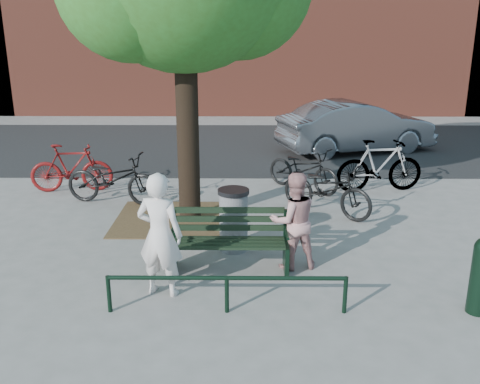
{
  "coord_description": "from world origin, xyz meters",
  "views": [
    {
      "loc": [
        0.22,
        -7.27,
        3.52
      ],
      "look_at": [
        0.15,
        1.0,
        0.92
      ],
      "focal_mm": 40.0,
      "sensor_mm": 36.0,
      "label": 1
    }
  ],
  "objects_px": {
    "bicycle_c": "(303,169)",
    "litter_bin": "(234,220)",
    "park_bench": "(229,239)",
    "person_right": "(294,221)",
    "parked_car": "(356,127)",
    "person_left": "(160,235)"
  },
  "relations": [
    {
      "from": "bicycle_c",
      "to": "park_bench",
      "type": "bearing_deg",
      "value": -158.53
    },
    {
      "from": "bicycle_c",
      "to": "litter_bin",
      "type": "bearing_deg",
      "value": -161.87
    },
    {
      "from": "park_bench",
      "to": "person_right",
      "type": "xyz_separation_m",
      "value": [
        0.95,
        0.07,
        0.26
      ]
    },
    {
      "from": "park_bench",
      "to": "bicycle_c",
      "type": "relative_size",
      "value": 0.94
    },
    {
      "from": "park_bench",
      "to": "parked_car",
      "type": "height_order",
      "value": "parked_car"
    },
    {
      "from": "litter_bin",
      "to": "bicycle_c",
      "type": "xyz_separation_m",
      "value": [
        1.47,
        3.29,
        -0.04
      ]
    },
    {
      "from": "litter_bin",
      "to": "bicycle_c",
      "type": "height_order",
      "value": "litter_bin"
    },
    {
      "from": "park_bench",
      "to": "person_left",
      "type": "xyz_separation_m",
      "value": [
        -0.9,
        -0.77,
        0.38
      ]
    },
    {
      "from": "person_right",
      "to": "parked_car",
      "type": "xyz_separation_m",
      "value": [
        2.46,
        7.69,
        -0.01
      ]
    },
    {
      "from": "park_bench",
      "to": "person_right",
      "type": "distance_m",
      "value": 0.99
    },
    {
      "from": "park_bench",
      "to": "parked_car",
      "type": "distance_m",
      "value": 8.48
    },
    {
      "from": "parked_car",
      "to": "park_bench",
      "type": "bearing_deg",
      "value": 137.82
    },
    {
      "from": "litter_bin",
      "to": "person_right",
      "type": "bearing_deg",
      "value": -35.53
    },
    {
      "from": "person_left",
      "to": "bicycle_c",
      "type": "relative_size",
      "value": 0.93
    },
    {
      "from": "person_right",
      "to": "litter_bin",
      "type": "relative_size",
      "value": 1.45
    },
    {
      "from": "person_right",
      "to": "litter_bin",
      "type": "height_order",
      "value": "person_right"
    },
    {
      "from": "person_right",
      "to": "bicycle_c",
      "type": "xyz_separation_m",
      "value": [
        0.57,
        3.93,
        -0.26
      ]
    },
    {
      "from": "person_left",
      "to": "parked_car",
      "type": "distance_m",
      "value": 9.56
    },
    {
      "from": "litter_bin",
      "to": "bicycle_c",
      "type": "bearing_deg",
      "value": 65.92
    },
    {
      "from": "park_bench",
      "to": "litter_bin",
      "type": "bearing_deg",
      "value": 86.26
    },
    {
      "from": "person_right",
      "to": "park_bench",
      "type": "bearing_deg",
      "value": -8.39
    },
    {
      "from": "litter_bin",
      "to": "parked_car",
      "type": "height_order",
      "value": "parked_car"
    }
  ]
}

